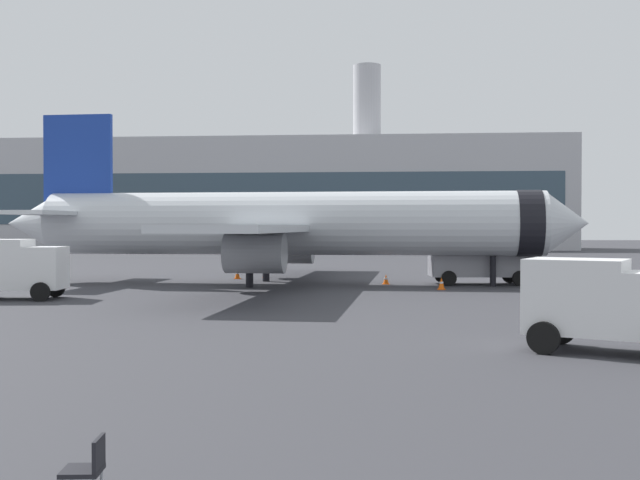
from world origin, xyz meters
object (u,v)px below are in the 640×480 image
object	(u,v)px
service_truck	(11,266)
safety_cone_outer	(441,284)
safety_cone_near	(237,274)
gate_chair	(88,466)
cargo_van	(607,301)
safety_cone_mid	(386,279)
fuel_truck	(479,255)
airplane_at_gate	(287,224)
safety_cone_far	(266,273)

from	to	relation	value
service_truck	safety_cone_outer	xyz separation A→B (m)	(21.07, 7.47, -1.27)
safety_cone_near	gate_chair	size ratio (longest dim) A/B	0.80
cargo_van	safety_cone_mid	world-z (taller)	cargo_van
fuel_truck	safety_cone_near	world-z (taller)	fuel_truck
safety_cone_mid	gate_chair	bearing A→B (deg)	-95.76
gate_chair	airplane_at_gate	bearing A→B (deg)	93.48
safety_cone_outer	gate_chair	xyz separation A→B (m)	(-6.83, -33.64, 0.16)
service_truck	safety_cone_near	xyz separation A→B (m)	(8.09, 15.10, -1.27)
service_truck	safety_cone_far	size ratio (longest dim) A/B	8.33
service_truck	cargo_van	size ratio (longest dim) A/B	1.04
airplane_at_gate	safety_cone_outer	world-z (taller)	airplane_at_gate
service_truck	safety_cone_mid	bearing A→B (deg)	31.67
safety_cone_mid	gate_chair	distance (m)	37.46
fuel_truck	safety_cone_far	xyz separation A→B (m)	(-13.84, 5.12, -1.47)
safety_cone_near	safety_cone_mid	world-z (taller)	safety_cone_near
safety_cone_far	gate_chair	world-z (taller)	gate_chair
safety_cone_near	safety_cone_far	size ratio (longest dim) A/B	1.13
airplane_at_gate	service_truck	xyz separation A→B (m)	(-12.02, -10.52, -2.05)
safety_cone_far	safety_cone_outer	size ratio (longest dim) A/B	0.89
fuel_truck	safety_cone_far	bearing A→B (deg)	159.71
service_truck	safety_cone_outer	bearing A→B (deg)	19.52
safety_cone_near	gate_chair	xyz separation A→B (m)	(6.16, -41.27, 0.16)
fuel_truck	safety_cone_far	distance (m)	14.83
safety_cone_mid	cargo_van	bearing A→B (deg)	-76.26
service_truck	safety_cone_outer	world-z (taller)	service_truck
cargo_van	safety_cone_outer	bearing A→B (deg)	98.05
safety_cone_near	safety_cone_outer	distance (m)	15.06
service_truck	safety_cone_near	distance (m)	17.17
fuel_truck	safety_cone_mid	size ratio (longest dim) A/B	10.08
service_truck	gate_chair	distance (m)	29.81
service_truck	safety_cone_far	bearing A→B (deg)	59.74
safety_cone_near	gate_chair	bearing A→B (deg)	-81.51
airplane_at_gate	cargo_van	distance (m)	27.15
fuel_truck	gate_chair	distance (m)	38.94
safety_cone_mid	gate_chair	xyz separation A→B (m)	(-3.76, -37.27, 0.20)
safety_cone_near	safety_cone_mid	size ratio (longest dim) A/B	1.11
safety_cone_mid	safety_cone_outer	world-z (taller)	safety_cone_outer
safety_cone_outer	gate_chair	distance (m)	34.32
fuel_truck	safety_cone_far	world-z (taller)	fuel_truck
safety_cone_near	cargo_van	bearing A→B (deg)	-60.98
safety_cone_far	safety_cone_outer	world-z (taller)	safety_cone_outer
service_truck	safety_cone_near	bearing A→B (deg)	61.83
service_truck	gate_chair	world-z (taller)	service_truck
cargo_van	safety_cone_far	world-z (taller)	cargo_van
fuel_truck	airplane_at_gate	bearing A→B (deg)	-174.65
service_truck	safety_cone_mid	world-z (taller)	service_truck
airplane_at_gate	safety_cone_outer	xyz separation A→B (m)	(9.05, -3.05, -3.32)
airplane_at_gate	safety_cone_near	distance (m)	6.89
safety_cone_outer	cargo_van	bearing A→B (deg)	-81.95
cargo_van	safety_cone_near	size ratio (longest dim) A/B	7.06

